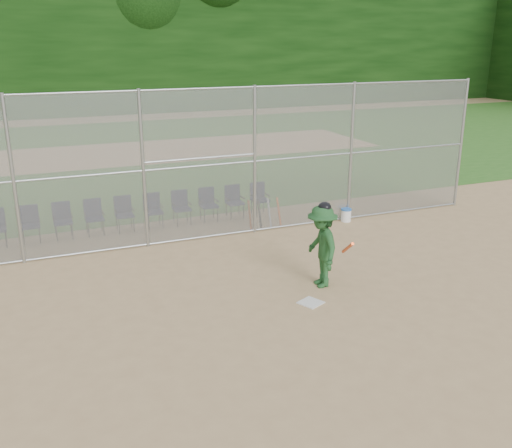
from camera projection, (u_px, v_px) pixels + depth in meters
name	position (u px, v px, depth m)	size (l,w,h in m)	color
ground	(305.00, 314.00, 11.14)	(100.00, 100.00, 0.00)	tan
grass_strip	(130.00, 153.00, 26.95)	(100.00, 100.00, 0.00)	#2A5D1B
dirt_patch_far	(130.00, 153.00, 26.95)	(24.00, 24.00, 0.00)	tan
backstop_fence	(219.00, 162.00, 14.89)	(16.09, 0.09, 4.00)	gray
treeline	(115.00, 31.00, 27.01)	(81.00, 60.00, 11.00)	black
home_plate	(311.00, 303.00, 11.59)	(0.43, 0.43, 0.02)	silver
batter_at_plate	(322.00, 246.00, 12.16)	(0.95, 1.39, 1.89)	#1F4D24
water_cooler	(346.00, 215.00, 16.76)	(0.31, 0.31, 0.39)	white
spare_bats	(265.00, 214.00, 16.14)	(0.96, 0.36, 0.84)	#D84C14
chair_1	(30.00, 225.00, 14.95)	(0.54, 0.52, 0.96)	#0E1534
chair_2	(63.00, 221.00, 15.25)	(0.54, 0.52, 0.96)	#0E1534
chair_3	(94.00, 218.00, 15.55)	(0.54, 0.52, 0.96)	#0E1534
chair_4	(125.00, 214.00, 15.85)	(0.54, 0.52, 0.96)	#0E1534
chair_5	(154.00, 211.00, 16.15)	(0.54, 0.52, 0.96)	#0E1534
chair_6	(182.00, 208.00, 16.45)	(0.54, 0.52, 0.96)	#0E1534
chair_7	(209.00, 205.00, 16.75)	(0.54, 0.52, 0.96)	#0E1534
chair_8	(235.00, 202.00, 17.04)	(0.54, 0.52, 0.96)	#0E1534
chair_9	(260.00, 199.00, 17.34)	(0.54, 0.52, 0.96)	#0E1534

